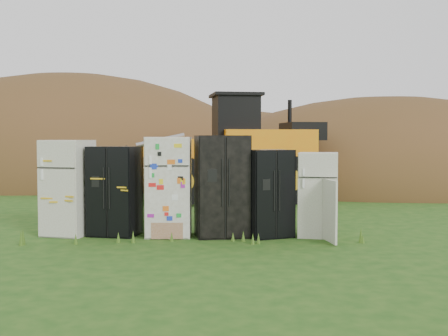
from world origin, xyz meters
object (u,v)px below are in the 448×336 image
Objects in this scene: fridge_black_side at (115,191)px; wheel_loader at (209,148)px; fridge_sticker at (169,187)px; fridge_open_door at (318,195)px; fridge_black_right at (268,193)px; fridge_dark_mid at (222,186)px; fridge_leftmost at (68,188)px.

fridge_black_side is 0.26× the size of wheel_loader.
fridge_black_side is at bearing 175.87° from fridge_sticker.
fridge_black_right is at bearing -167.21° from fridge_open_door.
fridge_black_side is 2.93m from fridge_black_right.
fridge_dark_mid is (2.06, -0.04, 0.10)m from fridge_black_side.
fridge_open_door is 6.44m from wheel_loader.
fridge_black_side is 6.13m from wheel_loader.
wheel_loader is at bearing 83.31° from fridge_sticker.
wheel_loader is at bearing 80.39° from fridge_black_right.
fridge_dark_mid is 0.29× the size of wheel_loader.
fridge_leftmost is at bearing -170.42° from fridge_open_door.
fridge_black_side is 0.89× the size of fridge_dark_mid.
fridge_black_right is at bearing 9.78° from fridge_black_side.
wheel_loader is at bearing 122.02° from fridge_open_door.
wheel_loader reaches higher than fridge_sticker.
wheel_loader is (2.40, 5.89, 0.68)m from fridge_leftmost.
wheel_loader is (-2.40, 5.92, 0.80)m from fridge_open_door.
wheel_loader is at bearing 81.32° from fridge_leftmost.
fridge_dark_mid is 6.01m from wheel_loader.
fridge_dark_mid is at bearing -169.31° from fridge_open_door.
fridge_sticker reaches higher than fridge_black_side.
fridge_black_right is 0.96m from fridge_open_door.
fridge_open_door is at bearing -9.92° from fridge_dark_mid.
fridge_black_side is 0.91× the size of fridge_sticker.
fridge_sticker reaches higher than fridge_black_right.
fridge_black_side is at bearing 155.50° from fridge_black_right.
fridge_leftmost is 1.96m from fridge_sticker.
fridge_leftmost is 0.97× the size of fridge_sticker.
fridge_sticker is 5.99m from wheel_loader.
fridge_dark_mid is 1.16× the size of fridge_black_right.
fridge_sticker is 0.29× the size of wheel_loader.
fridge_dark_mid is at bearing 12.49° from fridge_leftmost.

